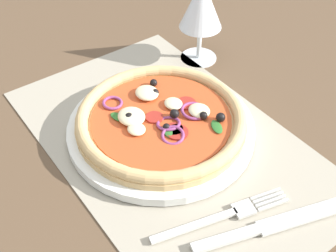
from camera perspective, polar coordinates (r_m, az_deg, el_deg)
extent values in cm
cube|color=brown|center=(64.10, 0.38, -2.93)|extent=(190.00, 140.00, 2.40)
cube|color=#A39984|center=(63.10, 0.39, -2.04)|extent=(49.41, 30.48, 0.40)
cylinder|color=silver|center=(64.08, -0.57, -0.11)|extent=(27.03, 27.03, 1.34)
cylinder|color=tan|center=(63.29, -0.57, 0.66)|extent=(24.43, 24.43, 1.00)
torus|color=tan|center=(62.71, -0.58, 1.24)|extent=(24.28, 24.28, 1.80)
cylinder|color=#C64C23|center=(62.85, -0.58, 1.10)|extent=(20.03, 20.03, 0.30)
ellipsoid|color=beige|center=(62.07, -4.73, 1.23)|extent=(4.15, 3.74, 1.25)
ellipsoid|color=beige|center=(66.07, -2.74, 4.29)|extent=(3.73, 3.36, 1.12)
ellipsoid|color=beige|center=(60.42, -4.09, -0.40)|extent=(2.69, 2.42, 0.81)
ellipsoid|color=beige|center=(64.30, 0.69, 2.92)|extent=(2.86, 2.57, 0.86)
ellipsoid|color=beige|center=(63.23, 3.98, 2.06)|extent=(3.29, 2.96, 0.99)
sphere|color=black|center=(60.41, -0.19, -0.14)|extent=(1.02, 1.02, 1.02)
sphere|color=black|center=(62.22, 4.59, 1.34)|extent=(1.19, 1.19, 1.19)
sphere|color=black|center=(62.07, 6.80, 1.12)|extent=(1.35, 1.35, 1.35)
sphere|color=black|center=(67.96, -1.87, 5.60)|extent=(1.15, 1.15, 1.15)
sphere|color=black|center=(66.07, -1.66, 4.33)|extent=(1.13, 1.13, 1.13)
sphere|color=black|center=(62.20, 0.83, 1.59)|extent=(1.35, 1.35, 1.35)
sphere|color=black|center=(61.84, -5.04, 1.10)|extent=(1.37, 1.37, 1.37)
torus|color=#8E3D75|center=(61.27, -0.01, 0.27)|extent=(3.50, 3.46, 1.05)
torus|color=#8E3D75|center=(65.18, -7.16, 2.97)|extent=(3.05, 3.04, 0.70)
torus|color=#8E3D75|center=(59.60, 0.63, -1.22)|extent=(3.36, 3.26, 1.53)
torus|color=#8E3D75|center=(63.42, 3.37, 1.95)|extent=(3.91, 3.90, 0.89)
cylinder|color=#A3281E|center=(64.82, 2.37, 2.95)|extent=(2.87, 2.87, 0.30)
cylinder|color=#A3281E|center=(62.46, -1.77, 1.13)|extent=(2.49, 2.49, 0.30)
cylinder|color=#A3281E|center=(60.68, 0.88, -0.38)|extent=(2.50, 2.50, 0.30)
cylinder|color=#A3281E|center=(59.99, 0.86, -1.00)|extent=(3.03, 3.03, 0.30)
ellipsoid|color=#2D6B28|center=(60.28, 0.02, -0.66)|extent=(3.08, 2.12, 0.30)
ellipsoid|color=#2D6B28|center=(62.78, -6.41, 1.15)|extent=(3.08, 2.12, 0.30)
ellipsoid|color=#2D6B28|center=(61.29, 6.31, -0.09)|extent=(3.12, 2.36, 0.30)
cube|color=silver|center=(53.61, 3.43, -12.70)|extent=(3.63, 11.04, 0.44)
cube|color=silver|center=(55.81, 9.93, -10.37)|extent=(2.75, 2.99, 0.44)
cube|color=silver|center=(56.77, 13.42, -9.88)|extent=(1.38, 4.27, 0.44)
cube|color=silver|center=(57.05, 13.10, -9.45)|extent=(1.38, 4.27, 0.44)
cube|color=silver|center=(57.33, 12.78, -9.01)|extent=(1.38, 4.27, 0.44)
cube|color=silver|center=(57.61, 12.47, -8.59)|extent=(1.38, 4.27, 0.44)
cube|color=silver|center=(52.83, 7.49, -14.25)|extent=(3.77, 8.40, 0.62)
cube|color=silver|center=(56.63, 16.89, -11.08)|extent=(5.41, 11.66, 0.44)
cylinder|color=silver|center=(79.81, 3.95, 8.85)|extent=(6.40, 6.40, 0.40)
cylinder|color=silver|center=(78.07, 4.06, 10.80)|extent=(0.80, 0.80, 6.00)
cone|color=silver|center=(74.48, 4.34, 15.52)|extent=(7.20, 7.20, 8.50)
cone|color=#4C993D|center=(74.58, 4.33, 15.36)|extent=(6.19, 6.19, 7.23)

